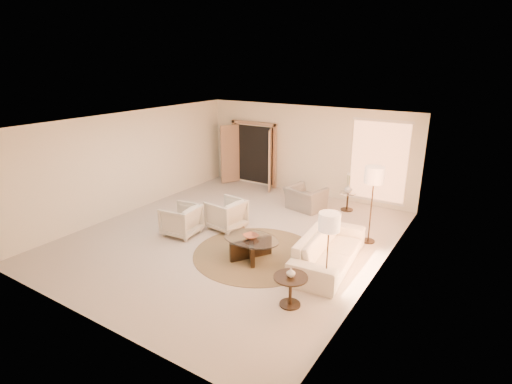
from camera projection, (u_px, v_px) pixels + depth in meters
The scene contains 18 objects.
room at pixel (233, 182), 9.39m from camera, with size 7.04×8.04×2.83m.
windows_right at pixel (380, 211), 7.73m from camera, with size 0.10×6.40×2.40m, color #FFA166, non-canonical shape.
window_back_corner at pixel (378, 162), 11.40m from camera, with size 1.70×0.10×2.40m, color #FFA166, non-canonical shape.
curtains_right at pixel (390, 199), 8.49m from camera, with size 0.06×5.20×2.60m, color tan, non-canonical shape.
french_doors at pixel (253, 155), 13.52m from camera, with size 1.95×0.66×2.16m.
area_rug at pixel (257, 254), 8.92m from camera, with size 2.84×2.84×0.01m, color #41311D.
sofa at pixel (329, 249), 8.34m from camera, with size 2.47×0.96×0.72m, color beige.
armchair_left at pixel (226, 213), 10.15m from camera, with size 0.83×0.77×0.85m, color beige.
armchair_right at pixel (181, 219), 9.81m from camera, with size 0.80×0.75×0.83m, color beige.
accent_chair at pixel (306, 195), 11.45m from camera, with size 1.02×0.66×0.89m, color gray.
coffee_table at pixel (251, 246), 8.65m from camera, with size 1.36×1.36×0.48m.
end_table at pixel (290, 286), 6.95m from camera, with size 0.60×0.60×0.57m.
side_table at pixel (348, 199), 11.42m from camera, with size 0.46×0.46×0.54m.
floor_lamp_near at pixel (374, 179), 9.03m from camera, with size 0.45×0.45×1.84m.
floor_lamp_far at pixel (329, 226), 7.02m from camera, with size 0.38×0.38×1.59m.
bowl at pixel (251, 236), 8.58m from camera, with size 0.32×0.32×0.08m, color brown.
end_vase at pixel (291, 273), 6.87m from camera, with size 0.16×0.16×0.16m, color silver.
side_vase at pixel (348, 189), 11.31m from camera, with size 0.23×0.23×0.24m, color silver.
Camera 1 is at (5.28, -7.29, 4.13)m, focal length 28.00 mm.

